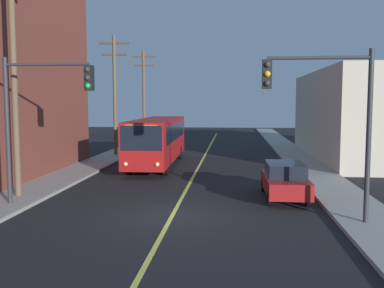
{
  "coord_description": "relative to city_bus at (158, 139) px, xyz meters",
  "views": [
    {
      "loc": [
        2.3,
        -16.38,
        4.32
      ],
      "look_at": [
        0.0,
        8.09,
        2.0
      ],
      "focal_mm": 41.1,
      "sensor_mm": 36.0,
      "label": 1
    }
  ],
  "objects": [
    {
      "name": "ground_plane",
      "position": [
        2.89,
        -13.47,
        -1.82
      ],
      "size": [
        120.0,
        120.0,
        0.0
      ],
      "primitive_type": "plane",
      "color": "black"
    },
    {
      "name": "sidewalk_left",
      "position": [
        -4.36,
        -3.47,
        -1.74
      ],
      "size": [
        2.5,
        90.0,
        0.15
      ],
      "primitive_type": "cube",
      "color": "gray",
      "rests_on": "ground"
    },
    {
      "name": "sidewalk_right",
      "position": [
        10.14,
        -3.47,
        -1.74
      ],
      "size": [
        2.5,
        90.0,
        0.15
      ],
      "primitive_type": "cube",
      "color": "gray",
      "rests_on": "ground"
    },
    {
      "name": "lane_stripe_center",
      "position": [
        2.89,
        1.53,
        -1.81
      ],
      "size": [
        0.16,
        60.0,
        0.01
      ],
      "primitive_type": "cube",
      "color": "#D8CC4C",
      "rests_on": "ground"
    },
    {
      "name": "city_bus",
      "position": [
        0.0,
        0.0,
        0.0
      ],
      "size": [
        2.77,
        12.2,
        3.2
      ],
      "color": "maroon",
      "rests_on": "ground"
    },
    {
      "name": "parked_car_red",
      "position": [
        7.53,
        -9.95,
        -0.98
      ],
      "size": [
        1.87,
        4.43,
        1.62
      ],
      "color": "maroon",
      "rests_on": "ground"
    },
    {
      "name": "utility_pole_near",
      "position": [
        -4.47,
        -11.11,
        4.57
      ],
      "size": [
        2.4,
        0.28,
        11.43
      ],
      "color": "brown",
      "rests_on": "sidewalk_left"
    },
    {
      "name": "utility_pole_mid",
      "position": [
        -4.26,
        4.71,
        3.55
      ],
      "size": [
        2.4,
        0.28,
        9.46
      ],
      "color": "brown",
      "rests_on": "sidewalk_left"
    },
    {
      "name": "utility_pole_far",
      "position": [
        -4.02,
        15.01,
        3.56
      ],
      "size": [
        2.4,
        0.28,
        9.47
      ],
      "color": "brown",
      "rests_on": "sidewalk_left"
    },
    {
      "name": "traffic_signal_left_corner",
      "position": [
        -2.52,
        -12.63,
        2.49
      ],
      "size": [
        3.75,
        0.48,
        6.0
      ],
      "color": "#2D2D33",
      "rests_on": "sidewalk_left"
    },
    {
      "name": "traffic_signal_right_corner",
      "position": [
        8.3,
        -14.3,
        2.49
      ],
      "size": [
        3.75,
        0.48,
        6.0
      ],
      "color": "#2D2D33",
      "rests_on": "sidewalk_right"
    }
  ]
}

